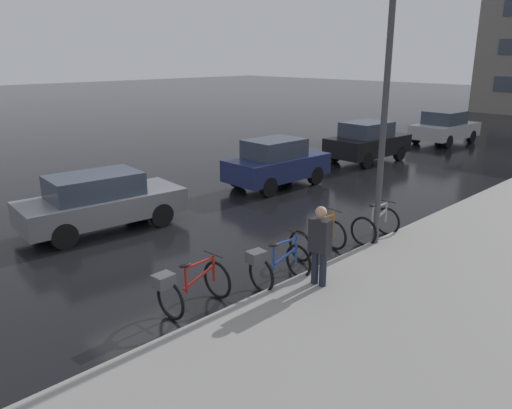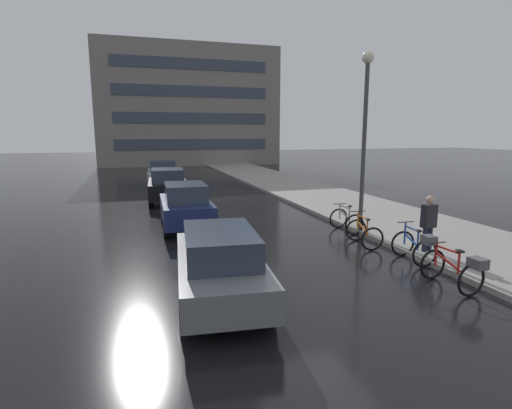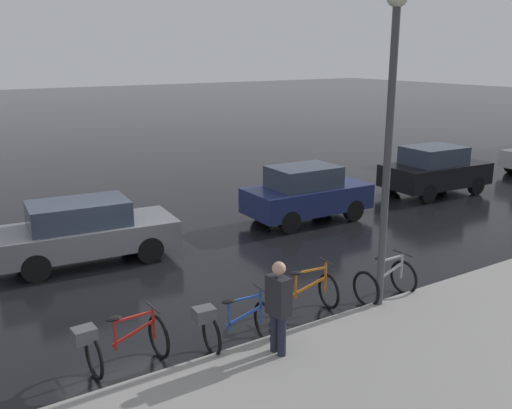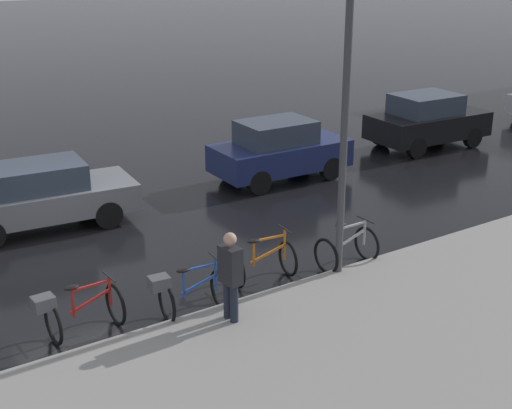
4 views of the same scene
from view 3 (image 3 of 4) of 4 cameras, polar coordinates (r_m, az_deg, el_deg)
ground_plane at (r=12.58m, az=-13.59°, el=-8.34°), size 140.00×140.00×0.00m
bicycle_nearest at (r=9.46m, az=-13.62°, el=-13.24°), size 0.79×1.44×0.94m
bicycle_second at (r=9.79m, az=-2.53°, el=-11.80°), size 0.81×1.36×1.02m
bicycle_third at (r=11.11m, az=4.87°, el=-8.96°), size 0.84×1.24×1.01m
bicycle_farthest at (r=11.94m, az=12.82°, el=-7.49°), size 0.75×1.15×0.98m
car_grey at (r=14.17m, az=-16.71°, el=-2.53°), size 2.08×4.30×1.51m
car_navy at (r=16.93m, az=5.06°, el=1.11°), size 1.82×3.78×1.66m
car_black at (r=21.06m, az=17.45°, el=3.30°), size 2.05×3.90×1.69m
pedestrian at (r=9.26m, az=2.26°, el=-10.12°), size 0.42×0.28×1.73m
streetlamp at (r=10.58m, az=13.30°, el=9.06°), size 0.39×0.39×6.02m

